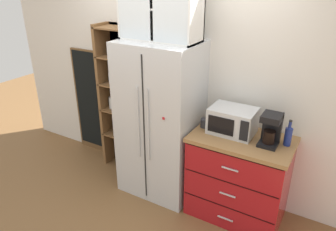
# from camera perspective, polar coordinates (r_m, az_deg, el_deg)

# --- Properties ---
(ground_plane) EXTENTS (10.66, 10.66, 0.00)m
(ground_plane) POSITION_cam_1_polar(r_m,az_deg,el_deg) (3.96, -1.56, -12.77)
(ground_plane) COLOR brown
(wall_back_cream) EXTENTS (4.97, 0.10, 2.55)m
(wall_back_cream) POSITION_cam_1_polar(r_m,az_deg,el_deg) (3.68, 1.53, 6.67)
(wall_back_cream) COLOR silver
(wall_back_cream) RESTS_ON ground
(refrigerator) EXTENTS (0.84, 0.65, 1.76)m
(refrigerator) POSITION_cam_1_polar(r_m,az_deg,el_deg) (3.53, -1.40, -0.96)
(refrigerator) COLOR silver
(refrigerator) RESTS_ON ground
(pantry_shelf_column) EXTENTS (0.52, 0.32, 1.85)m
(pantry_shelf_column) POSITION_cam_1_polar(r_m,az_deg,el_deg) (4.05, -8.12, 3.40)
(pantry_shelf_column) COLOR brown
(pantry_shelf_column) RESTS_ON ground
(counter_cabinet) EXTENTS (0.98, 0.63, 0.92)m
(counter_cabinet) POSITION_cam_1_polar(r_m,az_deg,el_deg) (3.42, 12.48, -10.65)
(counter_cabinet) COLOR #A8161C
(counter_cabinet) RESTS_ON ground
(microwave) EXTENTS (0.44, 0.33, 0.26)m
(microwave) POSITION_cam_1_polar(r_m,az_deg,el_deg) (3.20, 11.48, -0.91)
(microwave) COLOR silver
(microwave) RESTS_ON counter_cabinet
(coffee_maker) EXTENTS (0.17, 0.20, 0.31)m
(coffee_maker) POSITION_cam_1_polar(r_m,az_deg,el_deg) (3.07, 17.96, -2.29)
(coffee_maker) COLOR black
(coffee_maker) RESTS_ON counter_cabinet
(mug_charcoal) EXTENTS (0.11, 0.08, 0.09)m
(mug_charcoal) POSITION_cam_1_polar(r_m,az_deg,el_deg) (3.30, 6.51, -1.38)
(mug_charcoal) COLOR #2D2D33
(mug_charcoal) RESTS_ON counter_cabinet
(mug_navy) EXTENTS (0.12, 0.08, 0.09)m
(mug_navy) POSITION_cam_1_polar(r_m,az_deg,el_deg) (3.22, 13.70, -2.68)
(mug_navy) COLOR navy
(mug_navy) RESTS_ON counter_cabinet
(bottle_cobalt) EXTENTS (0.07, 0.07, 0.25)m
(bottle_cobalt) POSITION_cam_1_polar(r_m,az_deg,el_deg) (3.12, 20.76, -3.19)
(bottle_cobalt) COLOR navy
(bottle_cobalt) RESTS_ON counter_cabinet
(upper_cabinet) EXTENTS (0.81, 0.32, 0.61)m
(upper_cabinet) POSITION_cam_1_polar(r_m,az_deg,el_deg) (3.25, -1.16, 18.67)
(upper_cabinet) COLOR silver
(upper_cabinet) RESTS_ON refrigerator
(chalkboard_menu) EXTENTS (0.60, 0.04, 1.47)m
(chalkboard_menu) POSITION_cam_1_polar(r_m,az_deg,el_deg) (4.53, -13.32, 2.30)
(chalkboard_menu) COLOR brown
(chalkboard_menu) RESTS_ON ground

